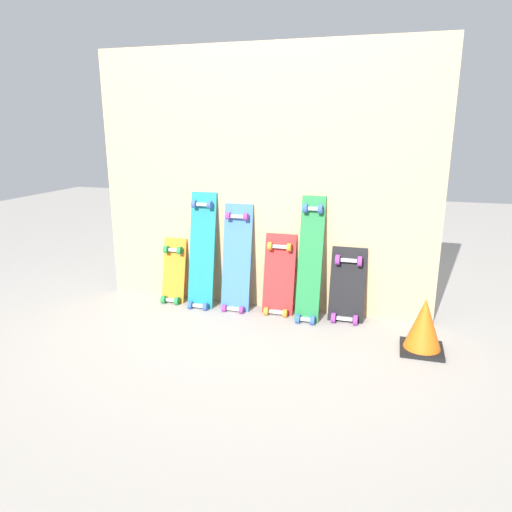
% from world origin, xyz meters
% --- Properties ---
extents(ground_plane, '(12.00, 12.00, 0.00)m').
position_xyz_m(ground_plane, '(0.00, 0.00, 0.00)').
color(ground_plane, '#9E9991').
extents(plywood_wall_panel, '(2.45, 0.04, 1.84)m').
position_xyz_m(plywood_wall_panel, '(0.00, 0.07, 0.92)').
color(plywood_wall_panel, tan).
rests_on(plywood_wall_panel, ground).
extents(skateboard_orange, '(0.18, 0.18, 0.55)m').
position_xyz_m(skateboard_orange, '(-0.67, -0.03, 0.21)').
color(skateboard_orange, orange).
rests_on(skateboard_orange, ground).
extents(skateboard_teal, '(0.19, 0.23, 0.91)m').
position_xyz_m(skateboard_teal, '(-0.42, -0.05, 0.39)').
color(skateboard_teal, '#197A7F').
rests_on(skateboard_teal, ground).
extents(skateboard_blue, '(0.21, 0.21, 0.84)m').
position_xyz_m(skateboard_blue, '(-0.16, -0.04, 0.35)').
color(skateboard_blue, '#386BAD').
rests_on(skateboard_blue, ground).
extents(skateboard_red, '(0.22, 0.19, 0.64)m').
position_xyz_m(skateboard_red, '(0.16, -0.03, 0.25)').
color(skateboard_red, '#B22626').
rests_on(skateboard_red, ground).
extents(skateboard_green, '(0.16, 0.26, 0.92)m').
position_xyz_m(skateboard_green, '(0.38, -0.07, 0.39)').
color(skateboard_green, '#1E7238').
rests_on(skateboard_green, ground).
extents(skateboard_black, '(0.24, 0.19, 0.57)m').
position_xyz_m(skateboard_black, '(0.64, -0.03, 0.22)').
color(skateboard_black, black).
rests_on(skateboard_black, ground).
extents(traffic_cone, '(0.25, 0.25, 0.33)m').
position_xyz_m(traffic_cone, '(1.13, -0.39, 0.16)').
color(traffic_cone, black).
rests_on(traffic_cone, ground).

